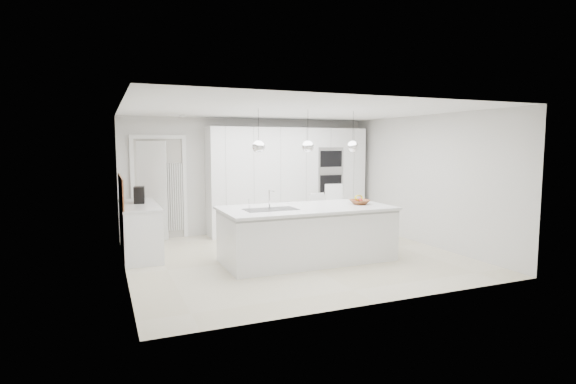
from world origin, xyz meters
name	(u,v)px	position (x,y,z in m)	size (l,w,h in m)	color
floor	(295,257)	(0.00, 0.00, 0.00)	(5.50, 5.50, 0.00)	beige
wall_back	(250,176)	(0.00, 2.50, 1.25)	(5.50, 5.50, 0.00)	silver
wall_left	(123,191)	(-2.75, 0.00, 1.25)	(5.00, 5.00, 0.00)	silver
ceiling	(295,111)	(0.00, 0.00, 2.50)	(5.50, 5.50, 0.00)	white
tall_cabinets	(288,180)	(0.80, 2.20, 1.15)	(3.60, 0.60, 2.30)	white
oven_stack	(331,171)	(1.70, 1.89, 1.35)	(0.62, 0.04, 1.05)	#A5A5A8
doorway_frame	(159,189)	(-1.95, 2.47, 1.02)	(1.11, 0.08, 2.13)	white
hallway_door	(147,191)	(-2.20, 2.42, 1.00)	(0.82, 0.04, 2.00)	white
radiator	(176,197)	(-1.63, 2.46, 0.85)	(0.32, 0.04, 1.40)	white
left_base_cabinets	(140,231)	(-2.45, 1.20, 0.43)	(0.60, 1.80, 0.86)	white
left_worktop	(139,205)	(-2.45, 1.20, 0.88)	(0.62, 1.82, 0.04)	silver
oak_backsplash	(121,190)	(-2.74, 1.20, 1.15)	(0.02, 1.80, 0.50)	brown
island_base	(307,235)	(0.10, -0.30, 0.43)	(2.80, 1.20, 0.86)	white
island_worktop	(306,208)	(0.10, -0.25, 0.88)	(2.84, 1.40, 0.04)	silver
island_sink	(271,214)	(-0.55, -0.30, 0.82)	(0.84, 0.44, 0.18)	#3F3F42
island_tap	(269,199)	(-0.50, -0.10, 1.05)	(0.02, 0.02, 0.30)	white
pendant_left	(258,147)	(-0.75, -0.30, 1.90)	(0.20, 0.20, 0.20)	white
pendant_mid	(308,147)	(0.10, -0.30, 1.90)	(0.20, 0.20, 0.20)	white
pendant_right	(353,147)	(0.95, -0.30, 1.90)	(0.20, 0.20, 0.20)	white
fruit_bowl	(360,202)	(1.09, -0.32, 0.94)	(0.33, 0.33, 0.08)	brown
espresso_machine	(139,195)	(-2.43, 1.32, 1.05)	(0.18, 0.28, 0.29)	black
bar_stool_left	(320,220)	(0.79, 0.61, 0.50)	(0.33, 0.46, 1.00)	white
bar_stool_right	(337,214)	(1.21, 0.69, 0.57)	(0.38, 0.53, 1.15)	white
apple_a	(360,200)	(1.13, -0.28, 0.97)	(0.07, 0.07, 0.07)	#A11C19
apple_b	(360,201)	(1.10, -0.34, 0.97)	(0.07, 0.07, 0.07)	#A11C19
apple_c	(357,201)	(1.06, -0.29, 0.96)	(0.07, 0.07, 0.07)	#A11C19
banana_bunch	(359,198)	(1.08, -0.30, 1.01)	(0.21, 0.21, 0.03)	yellow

